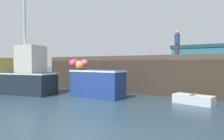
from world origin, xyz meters
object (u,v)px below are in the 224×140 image
(fishing_boat_near_right, at_px, (27,76))
(rowboat, at_px, (193,99))
(dockworker, at_px, (177,44))
(fishing_boat_mid, at_px, (96,81))

(fishing_boat_near_right, distance_m, rowboat, 8.28)
(rowboat, relative_size, dockworker, 0.94)
(fishing_boat_mid, distance_m, rowboat, 4.45)
(dockworker, bearing_deg, rowboat, -70.43)
(rowboat, distance_m, dockworker, 5.98)
(fishing_boat_near_right, distance_m, fishing_boat_mid, 3.86)
(fishing_boat_near_right, height_order, dockworker, fishing_boat_near_right)
(fishing_boat_mid, relative_size, dockworker, 1.62)
(fishing_boat_mid, relative_size, rowboat, 1.71)
(dockworker, bearing_deg, fishing_boat_mid, -114.90)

